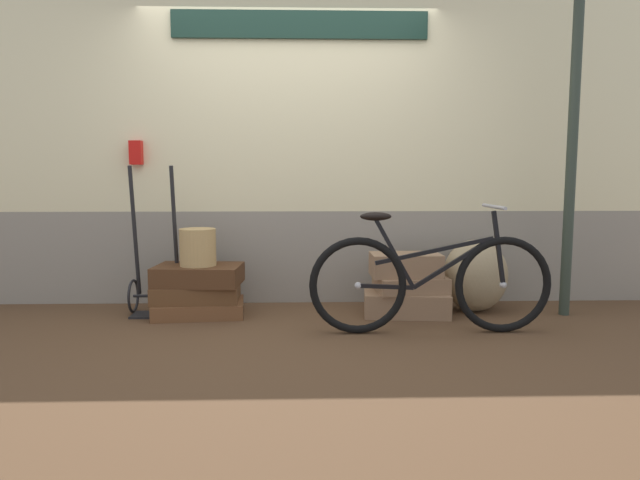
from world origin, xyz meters
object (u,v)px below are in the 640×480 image
suitcase_0 (199,308)px  suitcase_1 (197,292)px  luggage_trolley (156,279)px  suitcase_2 (198,275)px  burlap_sack (475,275)px  suitcase_3 (406,302)px  bicycle (430,282)px  wicker_basket (198,247)px  suitcase_4 (411,284)px  suitcase_5 (405,265)px

suitcase_0 → suitcase_1: bearing=128.9°
luggage_trolley → suitcase_2: bearing=-12.3°
suitcase_0 → suitcase_2: (-0.00, 0.01, 0.27)m
suitcase_2 → burlap_sack: 2.25m
suitcase_3 → burlap_sack: bearing=13.0°
bicycle → wicker_basket: bearing=162.4°
suitcase_4 → suitcase_0: bearing=173.1°
suitcase_2 → burlap_sack: bearing=5.9°
luggage_trolley → bicycle: size_ratio=0.69×
suitcase_1 → suitcase_5: 1.68m
luggage_trolley → suitcase_5: bearing=-3.0°
suitcase_0 → luggage_trolley: (-0.36, 0.09, 0.22)m
suitcase_4 → bicycle: bicycle is taller
suitcase_3 → luggage_trolley: size_ratio=0.56×
suitcase_0 → suitcase_5: 1.68m
wicker_basket → bicycle: size_ratio=0.17×
suitcase_2 → suitcase_5: size_ratio=1.22×
wicker_basket → bicycle: 1.82m
suitcase_2 → suitcase_3: suitcase_2 is taller
suitcase_0 → bicycle: bicycle is taller
suitcase_5 → burlap_sack: burlap_sack is taller
suitcase_5 → burlap_sack: bearing=8.8°
suitcase_5 → burlap_sack: (0.60, 0.10, -0.11)m
suitcase_0 → suitcase_5: suitcase_5 is taller
suitcase_2 → wicker_basket: bearing=-74.7°
suitcase_4 → wicker_basket: wicker_basket is taller
suitcase_2 → burlap_sack: (2.24, 0.07, -0.03)m
luggage_trolley → burlap_sack: bearing=-0.1°
suitcase_2 → suitcase_3: 1.68m
suitcase_0 → suitcase_1: suitcase_1 is taller
suitcase_2 → suitcase_4: (1.69, -0.03, -0.08)m
suitcase_5 → bicycle: size_ratio=0.32×
suitcase_0 → suitcase_5: size_ratio=1.27×
suitcase_4 → wicker_basket: (-1.69, 0.02, 0.30)m
suitcase_5 → burlap_sack: size_ratio=0.93×
suitcase_4 → luggage_trolley: luggage_trolley is taller
suitcase_3 → burlap_sack: 0.62m
wicker_basket → burlap_sack: wicker_basket is taller
wicker_basket → bicycle: bicycle is taller
luggage_trolley → burlap_sack: luggage_trolley is taller
suitcase_3 → bicycle: bearing=-77.7°
suitcase_0 → suitcase_5: (1.65, -0.01, 0.35)m
suitcase_0 → suitcase_4: 1.70m
suitcase_3 → bicycle: bicycle is taller
suitcase_2 → bicycle: bearing=-14.1°
suitcase_1 → suitcase_2: size_ratio=1.00×
suitcase_3 → suitcase_4: 0.16m
suitcase_0 → suitcase_2: 0.27m
suitcase_1 → wicker_basket: 0.37m
luggage_trolley → wicker_basket: bearing=-14.5°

